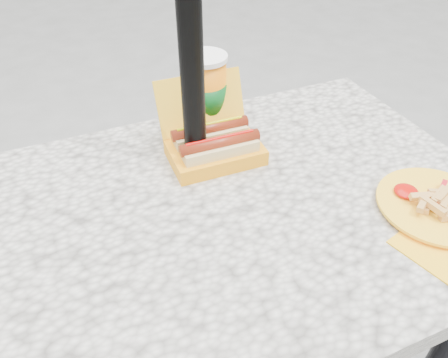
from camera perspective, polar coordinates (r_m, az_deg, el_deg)
name	(u,v)px	position (r m, az deg, el deg)	size (l,w,h in m)	color
picnic_table	(224,243)	(0.99, -0.04, -8.36)	(1.20, 0.80, 0.75)	beige
umbrella_pole	(189,15)	(0.86, -4.58, 20.61)	(0.05, 0.05, 2.20)	black
hotdog_box	(214,144)	(1.03, -1.32, 4.61)	(0.22, 0.20, 0.17)	yellow
fries_plate	(438,208)	(1.00, 26.16, -3.41)	(0.28, 0.34, 0.05)	yellow
soda_cup	(206,94)	(1.10, -2.40, 11.01)	(0.11, 0.11, 0.20)	orange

